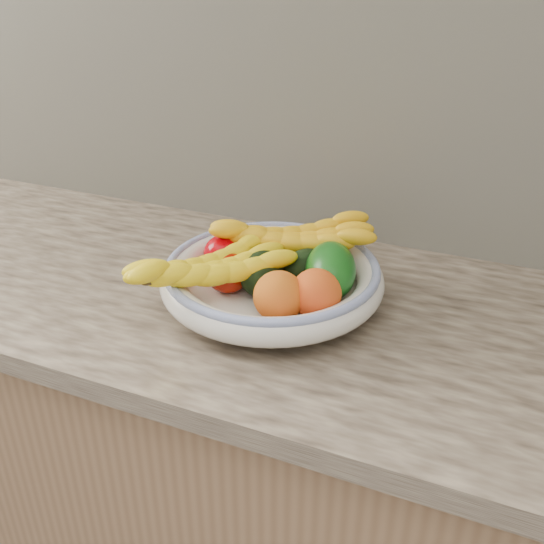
{
  "coord_description": "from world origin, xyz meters",
  "views": [
    {
      "loc": [
        0.36,
        0.8,
        1.45
      ],
      "look_at": [
        0.0,
        1.66,
        0.96
      ],
      "focal_mm": 40.0,
      "sensor_mm": 36.0,
      "label": 1
    }
  ],
  "objects_px": {
    "fruit_bowl": "(272,278)",
    "green_mango": "(330,271)",
    "banana_bunch_back": "(291,241)",
    "banana_bunch_front": "(210,273)"
  },
  "relations": [
    {
      "from": "fruit_bowl",
      "to": "green_mango",
      "type": "relative_size",
      "value": 2.96
    },
    {
      "from": "green_mango",
      "to": "banana_bunch_back",
      "type": "distance_m",
      "value": 0.11
    },
    {
      "from": "banana_bunch_front",
      "to": "green_mango",
      "type": "bearing_deg",
      "value": -28.01
    },
    {
      "from": "banana_bunch_back",
      "to": "banana_bunch_front",
      "type": "relative_size",
      "value": 1.01
    },
    {
      "from": "fruit_bowl",
      "to": "green_mango",
      "type": "distance_m",
      "value": 0.11
    },
    {
      "from": "green_mango",
      "to": "banana_bunch_front",
      "type": "distance_m",
      "value": 0.2
    },
    {
      "from": "green_mango",
      "to": "banana_bunch_back",
      "type": "relative_size",
      "value": 0.42
    },
    {
      "from": "green_mango",
      "to": "fruit_bowl",
      "type": "bearing_deg",
      "value": 166.54
    },
    {
      "from": "fruit_bowl",
      "to": "green_mango",
      "type": "height_order",
      "value": "green_mango"
    },
    {
      "from": "banana_bunch_back",
      "to": "green_mango",
      "type": "bearing_deg",
      "value": -56.36
    }
  ]
}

